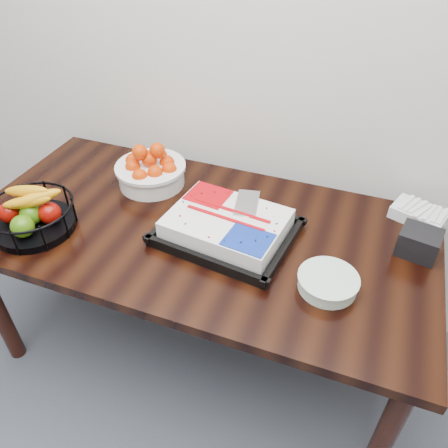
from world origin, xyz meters
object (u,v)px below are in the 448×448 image
(table, at_px, (198,243))
(plate_stack, at_px, (328,282))
(tangerine_bowl, at_px, (150,167))
(fruit_basket, at_px, (31,214))
(cake_tray, at_px, (227,226))
(napkin_box, at_px, (419,243))

(table, height_order, plate_stack, plate_stack)
(table, height_order, tangerine_bowl, tangerine_bowl)
(tangerine_bowl, xyz_separation_m, fruit_basket, (-0.27, -0.44, -0.01))
(cake_tray, height_order, tangerine_bowl, tangerine_bowl)
(cake_tray, distance_m, tangerine_bowl, 0.49)
(fruit_basket, relative_size, napkin_box, 2.39)
(tangerine_bowl, height_order, plate_stack, tangerine_bowl)
(plate_stack, bearing_deg, napkin_box, 46.64)
(tangerine_bowl, xyz_separation_m, plate_stack, (0.84, -0.35, -0.06))
(fruit_basket, bearing_deg, tangerine_bowl, 58.16)
(cake_tray, distance_m, napkin_box, 0.69)
(napkin_box, bearing_deg, plate_stack, -133.36)
(napkin_box, bearing_deg, fruit_basket, -164.78)
(table, bearing_deg, napkin_box, 10.03)
(fruit_basket, xyz_separation_m, napkin_box, (1.38, 0.38, -0.02))
(plate_stack, bearing_deg, cake_tray, 161.86)
(fruit_basket, distance_m, plate_stack, 1.11)
(cake_tray, bearing_deg, table, 174.69)
(fruit_basket, bearing_deg, napkin_box, 15.22)
(fruit_basket, bearing_deg, plate_stack, 4.63)
(plate_stack, bearing_deg, fruit_basket, -175.37)
(plate_stack, bearing_deg, table, 164.82)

